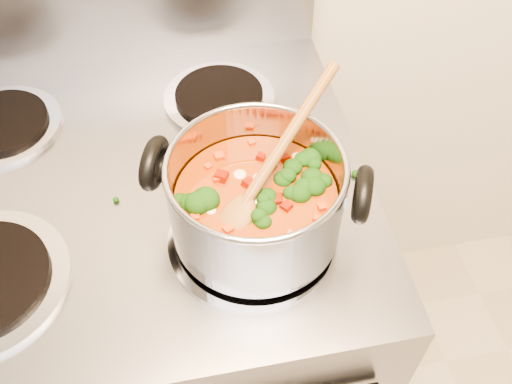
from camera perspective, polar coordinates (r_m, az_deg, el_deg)
electric_range at (r=1.25m, az=-9.83°, el=-12.42°), size 0.74×0.67×1.08m
stockpot at (r=0.73m, az=0.04°, el=-0.83°), size 0.29×0.23×0.14m
wooden_spoon at (r=0.71m, az=0.61°, el=1.53°), size 0.21×0.21×0.12m
cooktop_crumbs at (r=0.82m, az=5.30°, el=-1.17°), size 0.32×0.31×0.01m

